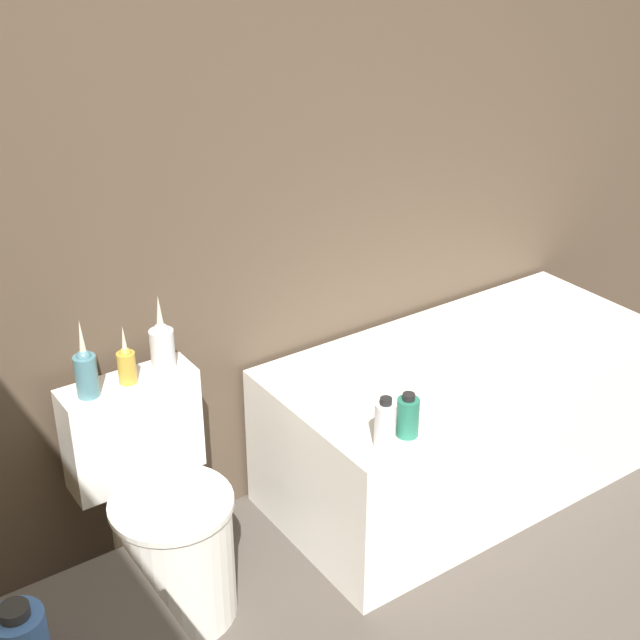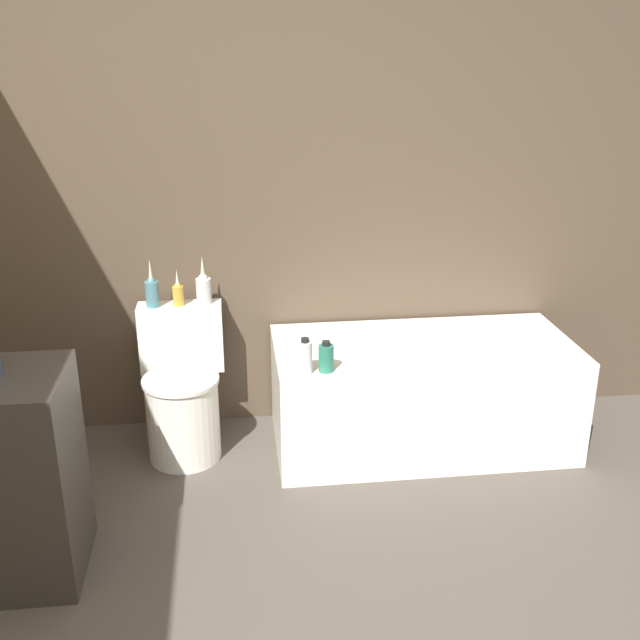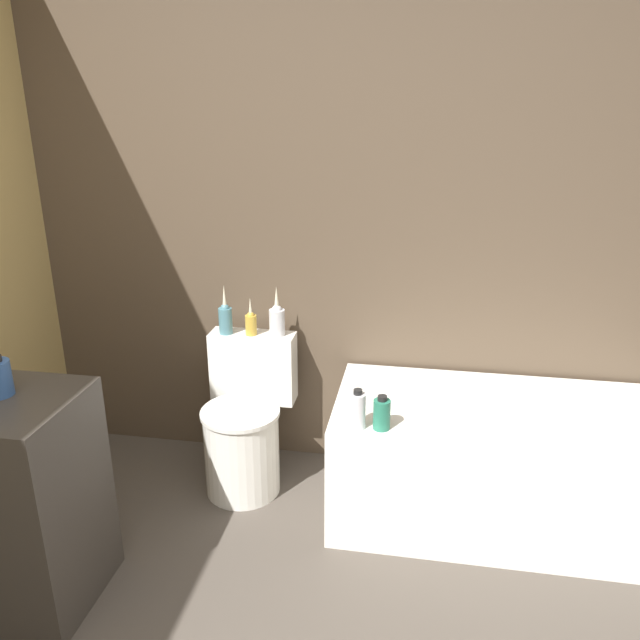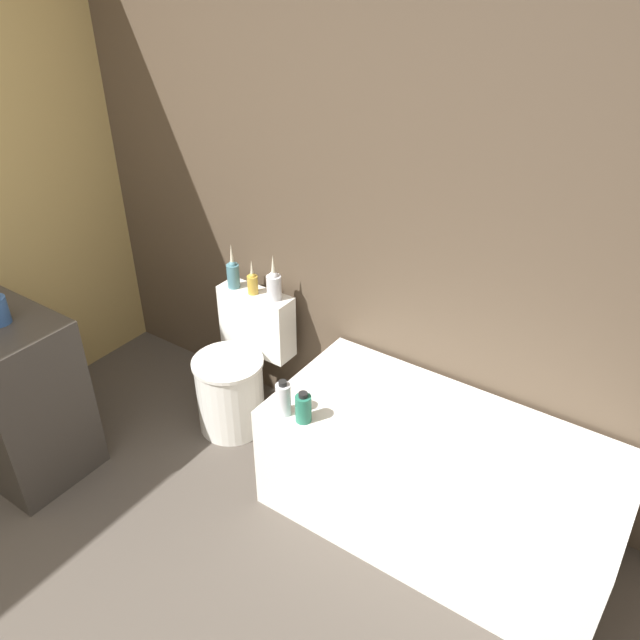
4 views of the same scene
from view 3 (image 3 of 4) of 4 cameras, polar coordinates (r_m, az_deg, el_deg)
The scene contains 8 objects.
wall_back_tiled at distance 2.96m, azimuth 1.21°, elevation 10.02°, with size 6.40×0.06×2.60m.
bathtub at distance 2.94m, azimuth 16.33°, elevation -12.39°, with size 1.48×0.70×0.55m.
toilet at distance 3.06m, azimuth -6.85°, elevation -9.65°, with size 0.42×0.50×0.72m.
vase_gold at distance 3.03m, azimuth -8.65°, elevation 0.24°, with size 0.07×0.07×0.25m.
vase_silver at distance 3.01m, azimuth -6.34°, elevation -0.21°, with size 0.05×0.05×0.19m.
vase_bronze at distance 2.98m, azimuth -3.95°, elevation 0.11°, with size 0.07×0.07×0.24m.
shampoo_bottle_tall at distance 2.51m, azimuth 3.45°, elevation -8.24°, with size 0.06×0.06×0.17m.
shampoo_bottle_short at distance 2.52m, azimuth 5.66°, elevation -8.53°, with size 0.07×0.07×0.14m.
Camera 3 is at (0.44, -0.79, 1.81)m, focal length 35.00 mm.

